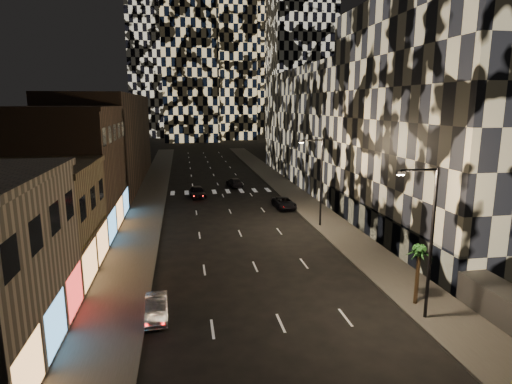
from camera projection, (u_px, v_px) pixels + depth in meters
name	position (u px, v px, depth m)	size (l,w,h in m)	color
sidewalk_left	(151.00, 193.00, 61.06)	(4.00, 120.00, 0.15)	#47443F
sidewalk_right	(287.00, 189.00, 64.37)	(4.00, 120.00, 0.15)	#47443F
curb_left	(166.00, 193.00, 61.41)	(0.20, 120.00, 0.15)	#4C4C47
curb_right	(274.00, 189.00, 64.02)	(0.20, 120.00, 0.15)	#4C4C47
retail_tan	(23.00, 225.00, 31.11)	(10.00, 10.00, 8.00)	#887651
retail_brown	(65.00, 171.00, 42.77)	(10.00, 15.00, 12.00)	brown
retail_filler_left	(108.00, 140.00, 68.15)	(10.00, 40.00, 14.00)	brown
midrise_right	(462.00, 122.00, 39.20)	(16.00, 25.00, 22.00)	#232326
midrise_base	(377.00, 225.00, 39.85)	(0.60, 25.00, 3.00)	#383838
midrise_filler_right	(336.00, 126.00, 70.97)	(16.00, 40.00, 18.00)	#232326
streetlight_near	(428.00, 234.00, 24.42)	(2.55, 0.25, 9.00)	black
streetlight_far	(319.00, 176.00, 43.72)	(2.55, 0.25, 9.00)	black
car_silver_parked	(157.00, 308.00, 25.61)	(1.30, 3.73, 1.23)	#9F9EA4
car_dark_midlane	(198.00, 192.00, 58.56)	(1.86, 4.62, 1.58)	black
car_dark_oncoming	(235.00, 182.00, 66.20)	(1.91, 4.69, 1.36)	black
car_dark_rightlane	(284.00, 203.00, 52.60)	(2.21, 4.79, 1.33)	black
palm_tree	(419.00, 256.00, 26.67)	(1.95, 1.97, 3.86)	#47331E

